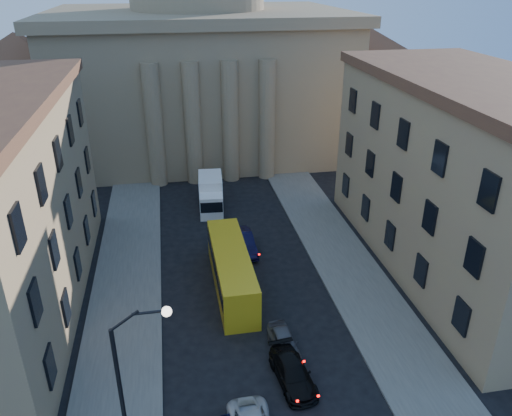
# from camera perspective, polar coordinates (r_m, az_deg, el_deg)

# --- Properties ---
(sidewalk_left) EXTENTS (5.00, 60.00, 0.15)m
(sidewalk_left) POSITION_cam_1_polar(r_m,az_deg,el_deg) (34.54, -14.98, -13.32)
(sidewalk_left) COLOR #595752
(sidewalk_left) RESTS_ON ground
(sidewalk_right) EXTENTS (5.00, 60.00, 0.15)m
(sidewalk_right) POSITION_cam_1_polar(r_m,az_deg,el_deg) (36.71, 12.87, -10.45)
(sidewalk_right) COLOR #595752
(sidewalk_right) RESTS_ON ground
(church) EXTENTS (68.02, 28.76, 36.60)m
(church) POSITION_cam_1_polar(r_m,az_deg,el_deg) (65.31, -6.41, 17.13)
(church) COLOR #8C7756
(church) RESTS_ON ground
(building_right) EXTENTS (11.60, 26.60, 14.70)m
(building_right) POSITION_cam_1_polar(r_m,az_deg,el_deg) (40.20, 23.02, 3.31)
(building_right) COLOR #99795A
(building_right) RESTS_ON ground
(street_lamp) EXTENTS (2.62, 0.44, 8.83)m
(street_lamp) POSITION_cam_1_polar(r_m,az_deg,el_deg) (23.45, -14.07, -18.34)
(street_lamp) COLOR black
(street_lamp) RESTS_ON ground
(car_right_mid) EXTENTS (2.32, 4.63, 1.29)m
(car_right_mid) POSITION_cam_1_polar(r_m,az_deg,el_deg) (29.83, 4.20, -18.23)
(car_right_mid) COLOR black
(car_right_mid) RESTS_ON ground
(car_right_far) EXTENTS (1.67, 3.74, 1.25)m
(car_right_far) POSITION_cam_1_polar(r_m,az_deg,el_deg) (31.76, 3.20, -15.02)
(car_right_far) COLOR #515055
(car_right_far) RESTS_ON ground
(car_right_distant) EXTENTS (1.95, 4.87, 1.57)m
(car_right_distant) POSITION_cam_1_polar(r_m,az_deg,el_deg) (41.60, -1.52, -3.95)
(car_right_distant) COLOR black
(car_right_distant) RESTS_ON ground
(city_bus) EXTENTS (2.53, 10.66, 3.00)m
(city_bus) POSITION_cam_1_polar(r_m,az_deg,el_deg) (36.62, -2.83, -6.93)
(city_bus) COLOR gold
(city_bus) RESTS_ON ground
(box_truck) EXTENTS (2.61, 5.79, 3.10)m
(box_truck) POSITION_cam_1_polar(r_m,az_deg,el_deg) (48.88, -5.18, 1.55)
(box_truck) COLOR white
(box_truck) RESTS_ON ground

